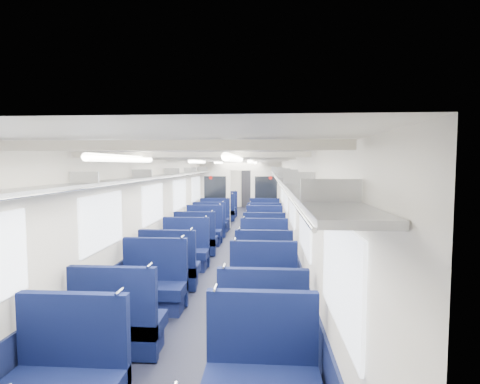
% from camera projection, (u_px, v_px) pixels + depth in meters
% --- Properties ---
extents(floor, '(2.80, 18.00, 0.01)m').
position_uv_depth(floor, '(234.00, 244.00, 10.28)').
color(floor, black).
rests_on(floor, ground).
extents(ceiling, '(2.80, 18.00, 0.01)m').
position_uv_depth(ceiling, '(234.00, 159.00, 10.11)').
color(ceiling, silver).
rests_on(ceiling, wall_left).
extents(wall_left, '(0.02, 18.00, 2.35)m').
position_uv_depth(wall_left, '(184.00, 202.00, 10.29)').
color(wall_left, beige).
rests_on(wall_left, floor).
extents(dado_left, '(0.03, 17.90, 0.70)m').
position_uv_depth(dado_left, '(185.00, 231.00, 10.35)').
color(dado_left, '#11183B').
rests_on(dado_left, floor).
extents(wall_right, '(0.02, 18.00, 2.35)m').
position_uv_depth(wall_right, '(285.00, 202.00, 10.10)').
color(wall_right, beige).
rests_on(wall_right, floor).
extents(dado_right, '(0.03, 17.90, 0.70)m').
position_uv_depth(dado_right, '(285.00, 232.00, 10.16)').
color(dado_right, '#11183B').
rests_on(dado_right, floor).
extents(wall_far, '(2.80, 0.02, 2.35)m').
position_uv_depth(wall_far, '(249.00, 184.00, 19.15)').
color(wall_far, beige).
rests_on(wall_far, floor).
extents(luggage_rack_left, '(0.36, 17.40, 0.18)m').
position_uv_depth(luggage_rack_left, '(190.00, 173.00, 10.22)').
color(luggage_rack_left, '#B2B5BA').
rests_on(luggage_rack_left, wall_left).
extents(luggage_rack_right, '(0.36, 17.40, 0.18)m').
position_uv_depth(luggage_rack_right, '(279.00, 173.00, 10.05)').
color(luggage_rack_right, '#B2B5BA').
rests_on(luggage_rack_right, wall_right).
extents(windows, '(2.78, 15.60, 0.75)m').
position_uv_depth(windows, '(233.00, 194.00, 9.72)').
color(windows, white).
rests_on(windows, wall_left).
extents(ceiling_fittings, '(2.70, 16.06, 0.11)m').
position_uv_depth(ceiling_fittings, '(233.00, 161.00, 9.85)').
color(ceiling_fittings, beige).
rests_on(ceiling_fittings, ceiling).
extents(end_door, '(0.75, 0.06, 2.00)m').
position_uv_depth(end_door, '(249.00, 188.00, 19.10)').
color(end_door, black).
rests_on(end_door, floor).
extents(bulkhead, '(2.80, 0.10, 2.35)m').
position_uv_depth(bulkhead, '(240.00, 193.00, 12.73)').
color(bulkhead, beige).
rests_on(bulkhead, floor).
extents(seat_2, '(0.99, 0.55, 1.11)m').
position_uv_depth(seat_2, '(67.00, 383.00, 3.16)').
color(seat_2, '#0E1846').
rests_on(seat_2, floor).
extents(seat_3, '(0.99, 0.55, 1.11)m').
position_uv_depth(seat_3, '(262.00, 379.00, 3.21)').
color(seat_3, '#0E1846').
rests_on(seat_3, floor).
extents(seat_4, '(0.99, 0.55, 1.11)m').
position_uv_depth(seat_4, '(118.00, 326.00, 4.26)').
color(seat_4, '#0E1846').
rests_on(seat_4, floor).
extents(seat_5, '(0.99, 0.55, 1.11)m').
position_uv_depth(seat_5, '(263.00, 329.00, 4.19)').
color(seat_5, '#0E1846').
rests_on(seat_5, floor).
extents(seat_6, '(0.99, 0.55, 1.11)m').
position_uv_depth(seat_6, '(153.00, 288.00, 5.59)').
color(seat_6, '#0E1846').
rests_on(seat_6, floor).
extents(seat_7, '(0.99, 0.55, 1.11)m').
position_uv_depth(seat_7, '(263.00, 293.00, 5.36)').
color(seat_7, '#0E1846').
rests_on(seat_7, floor).
extents(seat_8, '(0.99, 0.55, 1.11)m').
position_uv_depth(seat_8, '(170.00, 270.00, 6.55)').
color(seat_8, '#0E1846').
rests_on(seat_8, floor).
extents(seat_9, '(0.99, 0.55, 1.11)m').
position_uv_depth(seat_9, '(264.00, 270.00, 6.53)').
color(seat_9, '#0E1846').
rests_on(seat_9, floor).
extents(seat_10, '(0.99, 0.55, 1.11)m').
position_uv_depth(seat_10, '(185.00, 253.00, 7.80)').
color(seat_10, '#0E1846').
rests_on(seat_10, floor).
extents(seat_11, '(0.99, 0.55, 1.11)m').
position_uv_depth(seat_11, '(264.00, 255.00, 7.65)').
color(seat_11, '#0E1846').
rests_on(seat_11, floor).
extents(seat_12, '(0.99, 0.55, 1.11)m').
position_uv_depth(seat_12, '(196.00, 241.00, 9.00)').
color(seat_12, '#0E1846').
rests_on(seat_12, floor).
extents(seat_13, '(0.99, 0.55, 1.11)m').
position_uv_depth(seat_13, '(264.00, 243.00, 8.84)').
color(seat_13, '#0E1846').
rests_on(seat_13, floor).
extents(seat_14, '(0.99, 0.55, 1.11)m').
position_uv_depth(seat_14, '(204.00, 232.00, 10.18)').
color(seat_14, '#0E1846').
rests_on(seat_14, floor).
extents(seat_15, '(0.99, 0.55, 1.11)m').
position_uv_depth(seat_15, '(264.00, 233.00, 10.04)').
color(seat_15, '#0E1846').
rests_on(seat_15, floor).
extents(seat_16, '(0.99, 0.55, 1.11)m').
position_uv_depth(seat_16, '(210.00, 226.00, 11.28)').
color(seat_16, '#0E1846').
rests_on(seat_16, floor).
extents(seat_17, '(0.99, 0.55, 1.11)m').
position_uv_depth(seat_17, '(264.00, 227.00, 11.01)').
color(seat_17, '#0E1846').
rests_on(seat_17, floor).
extents(seat_18, '(0.99, 0.55, 1.11)m').
position_uv_depth(seat_18, '(214.00, 221.00, 12.28)').
color(seat_18, '#0E1846').
rests_on(seat_18, floor).
extents(seat_19, '(0.99, 0.55, 1.11)m').
position_uv_depth(seat_19, '(264.00, 221.00, 12.27)').
color(seat_19, '#0E1846').
rests_on(seat_19, floor).
extents(seat_20, '(0.99, 0.55, 1.11)m').
position_uv_depth(seat_20, '(222.00, 212.00, 14.43)').
color(seat_20, '#0E1846').
rests_on(seat_20, floor).
extents(seat_21, '(0.99, 0.55, 1.11)m').
position_uv_depth(seat_21, '(265.00, 213.00, 14.25)').
color(seat_21, '#0E1846').
rests_on(seat_21, floor).
extents(seat_22, '(0.99, 0.55, 1.11)m').
position_uv_depth(seat_22, '(225.00, 209.00, 15.60)').
color(seat_22, '#0E1846').
rests_on(seat_22, floor).
extents(seat_23, '(0.99, 0.55, 1.11)m').
position_uv_depth(seat_23, '(265.00, 209.00, 15.42)').
color(seat_23, '#0E1846').
rests_on(seat_23, floor).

